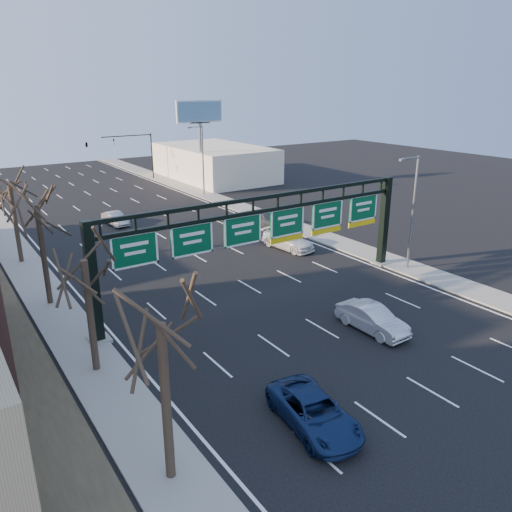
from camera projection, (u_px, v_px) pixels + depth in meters
ground at (345, 342)px, 28.77m from camera, size 160.00×160.00×0.00m
sidewalk_left at (35, 280)px, 37.58m from camera, size 3.00×120.00×0.12m
sidewalk_right at (299, 228)px, 51.19m from camera, size 3.00×120.00×0.12m
lane_markings at (187, 251)px, 44.40m from camera, size 21.60×120.00×0.01m
sign_gantry at (267, 232)px, 33.60m from camera, size 24.60×1.20×7.20m
building_right_distant at (215, 162)px, 77.66m from camera, size 12.00×20.00×5.00m
tree_near at (159, 296)px, 16.40m from camera, size 3.60×3.60×8.86m
tree_gantry at (81, 240)px, 23.55m from camera, size 3.60×3.60×8.48m
tree_mid at (34, 189)px, 31.13m from camera, size 3.60×3.60×9.24m
tree_far at (7, 173)px, 39.06m from camera, size 3.60×3.60×8.86m
streetlight_near at (412, 207)px, 38.43m from camera, size 2.15×0.22×9.00m
streetlight_far at (202, 157)px, 65.00m from camera, size 2.15×0.22×9.00m
billboard_right at (200, 122)px, 68.94m from camera, size 7.00×0.50×12.00m
traffic_signal_mast at (112, 146)px, 72.98m from camera, size 10.16×0.54×7.00m
car_blue_suv at (314, 412)px, 21.46m from camera, size 3.07×5.45×1.44m
car_silver_sedan at (372, 319)px, 29.83m from camera, size 1.75×4.77×1.56m
car_white_wagon at (288, 240)px, 44.88m from camera, size 2.93×5.58×1.54m
car_grey_far at (265, 219)px, 51.92m from camera, size 2.26×4.79×1.58m
car_silver_distant at (115, 219)px, 52.45m from camera, size 1.82×4.22×1.35m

